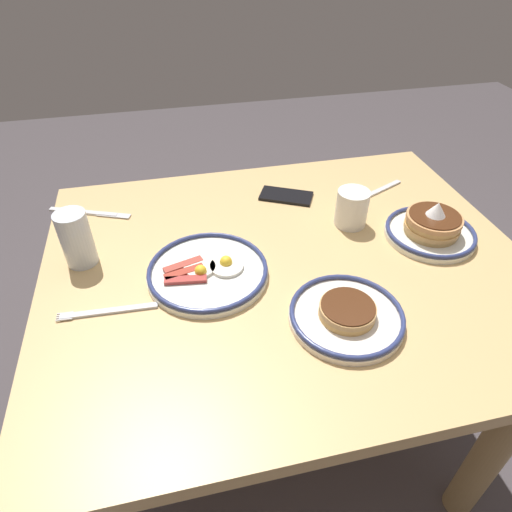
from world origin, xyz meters
TOP-DOWN VIEW (x-y plane):
  - ground_plane at (0.00, 0.00)m, footprint 6.00×6.00m
  - dining_table at (0.00, 0.00)m, footprint 1.12×0.92m
  - plate_near_main at (-0.37, -0.01)m, footprint 0.22×0.22m
  - plate_center_pancakes at (0.19, 0.01)m, footprint 0.27×0.27m
  - plate_far_companion at (-0.06, 0.20)m, footprint 0.23×0.23m
  - coffee_mug at (-0.20, -0.11)m, footprint 0.08×0.11m
  - drinking_glass at (0.46, -0.10)m, footprint 0.07×0.07m
  - cell_phone at (-0.07, -0.27)m, footprint 0.16×0.13m
  - fork_near at (0.40, 0.08)m, footprint 0.20×0.03m
  - fork_far at (-0.34, -0.24)m, footprint 0.17×0.09m
  - butter_knife at (0.46, -0.31)m, footprint 0.22×0.10m

SIDE VIEW (x-z plane):
  - ground_plane at x=0.00m, z-range 0.00..0.00m
  - dining_table at x=0.00m, z-range 0.23..0.96m
  - butter_knife at x=0.46m, z-range 0.73..0.73m
  - fork_near at x=0.40m, z-range 0.73..0.73m
  - fork_far at x=-0.34m, z-range 0.73..0.73m
  - cell_phone at x=-0.07m, z-range 0.73..0.73m
  - plate_center_pancakes at x=0.19m, z-range 0.72..0.76m
  - plate_far_companion at x=-0.06m, z-range 0.72..0.76m
  - plate_near_main at x=-0.37m, z-range 0.70..0.80m
  - coffee_mug at x=-0.20m, z-range 0.73..0.82m
  - drinking_glass at x=0.46m, z-range 0.72..0.85m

